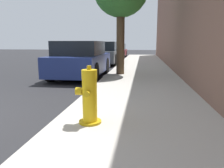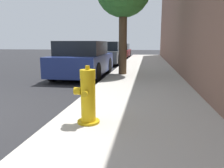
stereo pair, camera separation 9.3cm
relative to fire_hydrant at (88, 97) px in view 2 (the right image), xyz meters
The scene contains 5 objects.
sidewalk_slab 0.90m from the fire_hydrant, ahead, with size 2.74×40.00×0.14m.
fire_hydrant is the anchor object (origin of this frame).
parked_car_near 5.54m from the fire_hydrant, 107.25° to the left, with size 1.79×3.80×1.42m.
parked_car_mid 10.98m from the fire_hydrant, 98.55° to the left, with size 1.74×4.19×1.43m.
parked_car_far 17.24m from the fire_hydrant, 95.53° to the left, with size 1.76×4.09×1.28m.
Camera 2 is at (3.61, -2.98, 1.36)m, focal length 35.00 mm.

